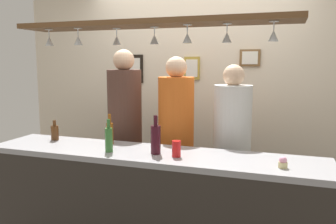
{
  "coord_description": "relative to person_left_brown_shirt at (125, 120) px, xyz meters",
  "views": [
    {
      "loc": [
        0.99,
        -2.8,
        1.65
      ],
      "look_at": [
        0.0,
        0.1,
        1.21
      ],
      "focal_mm": 36.97,
      "sensor_mm": 36.0,
      "label": 1
    }
  ],
  "objects": [
    {
      "name": "bottle_beer_amber_tall",
      "position": [
        0.1,
        -0.49,
        -0.02
      ],
      "size": [
        0.06,
        0.06,
        0.26
      ],
      "color": "brown",
      "rests_on": "bar_counter"
    },
    {
      "name": "drink_can",
      "position": [
        0.77,
        -0.71,
        -0.06
      ],
      "size": [
        0.07,
        0.07,
        0.12
      ],
      "primitive_type": "cylinder",
      "color": "red",
      "rests_on": "bar_counter"
    },
    {
      "name": "back_wall",
      "position": [
        0.52,
        0.81,
        0.22
      ],
      "size": [
        4.4,
        0.06,
        2.6
      ],
      "primitive_type": "cube",
      "color": "beige",
      "rests_on": "ground_plane"
    },
    {
      "name": "picture_frame_caricature",
      "position": [
        -0.25,
        0.76,
        0.5
      ],
      "size": [
        0.26,
        0.02,
        0.34
      ],
      "color": "black",
      "rests_on": "back_wall"
    },
    {
      "name": "hanging_wineglass_left",
      "position": [
        -0.08,
        -0.65,
        0.75
      ],
      "size": [
        0.07,
        0.07,
        0.13
      ],
      "color": "silver",
      "rests_on": "overhead_glass_rack"
    },
    {
      "name": "hanging_wineglass_center_right",
      "position": [
        0.82,
        -0.64,
        0.75
      ],
      "size": [
        0.07,
        0.07,
        0.13
      ],
      "color": "silver",
      "rests_on": "overhead_glass_rack"
    },
    {
      "name": "person_right_white_patterned_shirt",
      "position": [
        1.07,
        0.0,
        -0.09
      ],
      "size": [
        0.34,
        0.34,
        1.63
      ],
      "color": "#2D334C",
      "rests_on": "ground_plane"
    },
    {
      "name": "bottle_wine_dark_red",
      "position": [
        0.59,
        -0.68,
        -0.01
      ],
      "size": [
        0.08,
        0.08,
        0.3
      ],
      "color": "#380F19",
      "rests_on": "bar_counter"
    },
    {
      "name": "picture_frame_upper_small",
      "position": [
        1.13,
        0.76,
        0.62
      ],
      "size": [
        0.22,
        0.02,
        0.18
      ],
      "color": "brown",
      "rests_on": "back_wall"
    },
    {
      "name": "hanging_wineglass_right",
      "position": [
        1.1,
        -0.61,
        0.75
      ],
      "size": [
        0.07,
        0.07,
        0.13
      ],
      "color": "silver",
      "rests_on": "overhead_glass_rack"
    },
    {
      "name": "bar_counter",
      "position": [
        0.52,
        -0.8,
        -0.43
      ],
      "size": [
        2.7,
        0.55,
        0.95
      ],
      "color": "#99999E",
      "rests_on": "ground_plane"
    },
    {
      "name": "cupcake",
      "position": [
        1.52,
        -0.74,
        -0.09
      ],
      "size": [
        0.06,
        0.06,
        0.08
      ],
      "color": "beige",
      "rests_on": "bar_counter"
    },
    {
      "name": "hanging_wineglass_far_right",
      "position": [
        1.42,
        -0.65,
        0.75
      ],
      "size": [
        0.07,
        0.07,
        0.13
      ],
      "color": "silver",
      "rests_on": "overhead_glass_rack"
    },
    {
      "name": "hanging_wineglass_far_left",
      "position": [
        -0.37,
        -0.64,
        0.75
      ],
      "size": [
        0.07,
        0.07,
        0.13
      ],
      "color": "silver",
      "rests_on": "overhead_glass_rack"
    },
    {
      "name": "picture_frame_crest",
      "position": [
        0.49,
        0.76,
        0.51
      ],
      "size": [
        0.18,
        0.02,
        0.26
      ],
      "color": "#B29338",
      "rests_on": "back_wall"
    },
    {
      "name": "hanging_wineglass_center",
      "position": [
        0.54,
        -0.56,
        0.75
      ],
      "size": [
        0.07,
        0.07,
        0.13
      ],
      "color": "silver",
      "rests_on": "overhead_glass_rack"
    },
    {
      "name": "bottle_beer_brown_stubby",
      "position": [
        -0.45,
        -0.52,
        -0.05
      ],
      "size": [
        0.07,
        0.07,
        0.18
      ],
      "color": "#512D14",
      "rests_on": "bar_counter"
    },
    {
      "name": "bottle_beer_green_import",
      "position": [
        0.22,
        -0.74,
        -0.02
      ],
      "size": [
        0.06,
        0.06,
        0.26
      ],
      "color": "#336B2D",
      "rests_on": "bar_counter"
    },
    {
      "name": "hanging_wineglass_center_left",
      "position": [
        0.21,
        -0.55,
        0.75
      ],
      "size": [
        0.07,
        0.07,
        0.13
      ],
      "color": "silver",
      "rests_on": "overhead_glass_rack"
    },
    {
      "name": "overhead_glass_rack",
      "position": [
        0.52,
        -0.59,
        0.87
      ],
      "size": [
        2.2,
        0.36,
        0.04
      ],
      "primitive_type": "cube",
      "color": "brown"
    },
    {
      "name": "person_middle_orange_shirt",
      "position": [
        0.54,
        0.0,
        -0.05
      ],
      "size": [
        0.34,
        0.34,
        1.7
      ],
      "color": "#2D334C",
      "rests_on": "ground_plane"
    },
    {
      "name": "person_left_brown_shirt",
      "position": [
        0.0,
        0.0,
        0.0
      ],
      "size": [
        0.34,
        0.34,
        1.78
      ],
      "color": "#2D334C",
      "rests_on": "ground_plane"
    }
  ]
}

